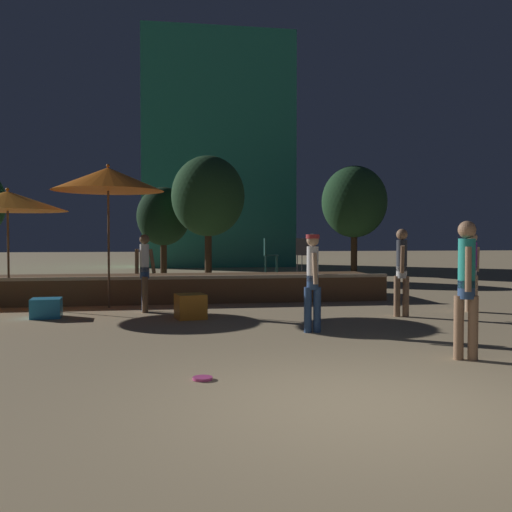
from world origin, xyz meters
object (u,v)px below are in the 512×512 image
object	(u,v)px
background_tree_3	(354,202)
background_tree_0	(163,217)
cube_seat_0	(190,306)
person_0	(402,268)
frisbee_disc	(203,378)
person_3	(466,283)
person_2	(313,278)
bistro_chair_0	(303,251)
patio_umbrella_0	(108,179)
person_4	(472,269)
patio_umbrella_1	(8,201)
bistro_chair_1	(268,252)
background_tree_2	(208,196)
cube_seat_2	(46,308)
person_1	(145,271)

from	to	relation	value
background_tree_3	background_tree_0	bearing A→B (deg)	170.33
cube_seat_0	person_0	xyz separation A→B (m)	(4.24, -0.38, 0.73)
person_0	frisbee_disc	world-z (taller)	person_0
cube_seat_0	person_3	world-z (taller)	person_3
person_2	bistro_chair_0	distance (m)	5.80
patio_umbrella_0	frisbee_disc	distance (m)	7.71
person_0	person_4	bearing A→B (deg)	-146.49
person_4	background_tree_0	world-z (taller)	background_tree_0
patio_umbrella_1	frisbee_disc	world-z (taller)	patio_umbrella_1
frisbee_disc	bistro_chair_1	bearing A→B (deg)	75.09
bistro_chair_1	background_tree_3	xyz separation A→B (m)	(5.40, 8.90, 1.91)
person_3	background_tree_3	world-z (taller)	background_tree_3
bistro_chair_0	background_tree_2	xyz separation A→B (m)	(-2.01, 7.72, 2.01)
patio_umbrella_0	cube_seat_2	bearing A→B (deg)	-126.71
person_2	background_tree_3	world-z (taller)	background_tree_3
cube_seat_2	person_1	distance (m)	2.11
patio_umbrella_1	person_3	distance (m)	10.21
bistro_chair_1	background_tree_3	distance (m)	10.58
patio_umbrella_0	bistro_chair_0	world-z (taller)	patio_umbrella_0
bistro_chair_1	bistro_chair_0	bearing A→B (deg)	-78.99
frisbee_disc	patio_umbrella_1	bearing A→B (deg)	118.38
cube_seat_0	person_4	bearing A→B (deg)	0.78
patio_umbrella_0	bistro_chair_1	bearing A→B (deg)	21.42
cube_seat_0	patio_umbrella_1	bearing A→B (deg)	148.74
patio_umbrella_0	background_tree_2	world-z (taller)	background_tree_2
background_tree_3	person_4	bearing A→B (deg)	-97.16
patio_umbrella_1	cube_seat_2	size ratio (longest dim) A/B	4.43
person_4	bistro_chair_1	world-z (taller)	person_4
cube_seat_0	person_3	bearing A→B (deg)	-52.15
background_tree_3	patio_umbrella_0	bearing A→B (deg)	-131.84
person_0	background_tree_3	world-z (taller)	background_tree_3
person_4	frisbee_disc	size ratio (longest dim) A/B	7.64
patio_umbrella_0	frisbee_disc	size ratio (longest dim) A/B	14.52
patio_umbrella_1	background_tree_3	xyz separation A→B (m)	(11.63, 10.03, 0.71)
person_0	background_tree_2	bearing A→B (deg)	-56.40
background_tree_2	person_0	bearing A→B (deg)	-75.45
patio_umbrella_0	person_0	distance (m)	6.76
patio_umbrella_0	person_2	xyz separation A→B (m)	(3.73, -4.01, -2.00)
person_3	background_tree_0	xyz separation A→B (m)	(-4.00, 18.26, 1.51)
person_3	background_tree_3	xyz separation A→B (m)	(4.18, 16.87, 2.13)
person_0	bistro_chair_0	xyz separation A→B (m)	(-1.05, 4.07, 0.25)
person_1	person_2	world-z (taller)	person_1
cube_seat_2	person_1	xyz separation A→B (m)	(1.92, 0.54, 0.70)
person_0	person_3	size ratio (longest dim) A/B	0.98
patio_umbrella_1	bistro_chair_0	xyz separation A→B (m)	(7.23, 1.24, -1.21)
patio_umbrella_0	frisbee_disc	bearing A→B (deg)	-76.26
cube_seat_0	bistro_chair_0	size ratio (longest dim) A/B	0.72
cube_seat_0	person_1	world-z (taller)	person_1
person_3	background_tree_2	world-z (taller)	background_tree_2
person_3	background_tree_0	world-z (taller)	background_tree_0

